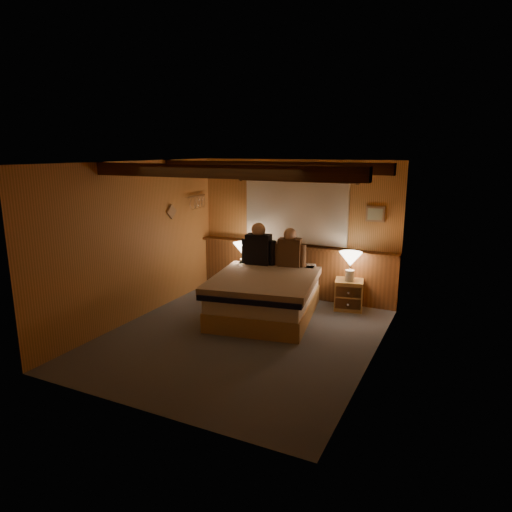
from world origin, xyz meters
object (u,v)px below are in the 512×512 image
Objects in this scene: nightstand_left at (241,283)px; nightstand_right at (349,295)px; lamp_left at (243,251)px; duffel_bag at (239,288)px; person_right at (290,250)px; lamp_right at (350,261)px; person_left at (259,247)px; bed at (265,295)px.

nightstand_left is 1.02× the size of nightstand_right.
duffel_bag is (-0.09, -0.00, -0.69)m from lamp_left.
nightstand_left is 1.16× the size of lamp_left.
lamp_right is at bearing -0.74° from person_right.
duffel_bag is at bearing 170.83° from nightstand_left.
bed is at bearing -62.58° from person_left.
person_left is at bearing -12.98° from lamp_left.
lamp_left reaches higher than lamp_right.
nightstand_left is at bearing -174.22° from lamp_right.
lamp_left reaches higher than nightstand_left.
nightstand_left is at bearing 164.63° from person_left.
duffel_bag is (-0.42, 0.07, -0.79)m from person_left.
lamp_left reaches higher than duffel_bag.
nightstand_left is 0.78m from person_left.
duffel_bag is (-0.06, 0.02, -0.10)m from nightstand_left.
nightstand_left is 0.72× the size of person_left.
person_left reaches higher than bed.
person_right is (0.53, 0.10, -0.03)m from person_left.
bed reaches higher than nightstand_right.
lamp_left is 0.69× the size of person_right.
nightstand_right is 1.13× the size of lamp_left.
lamp_left is 0.86m from person_right.
lamp_right is 1.00m from person_right.
bed is at bearing -42.57° from lamp_left.
person_left is (-1.50, -0.29, 0.71)m from nightstand_right.
lamp_left is 0.78× the size of duffel_bag.
lamp_left is 0.63× the size of person_left.
lamp_right is 1.54m from person_left.
nightstand_right is at bearing 22.81° from duffel_bag.
lamp_left is at bearing -174.75° from lamp_right.
nightstand_left is at bearing 173.99° from person_right.
nightstand_right is at bearing 104.20° from lamp_right.
nightstand_right is at bearing 1.78° from person_right.
bed is 1.08m from duffel_bag.
person_left is at bearing 178.82° from nightstand_right.
bed is 4.73× the size of lamp_left.
bed is at bearing -142.73° from lamp_right.
nightstand_left is at bearing -149.51° from lamp_left.
lamp_left is 0.97× the size of lamp_right.
nightstand_left is at bearing -0.10° from duffel_bag.
nightstand_left is at bearing 129.63° from bed.
nightstand_right is 0.78× the size of person_right.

